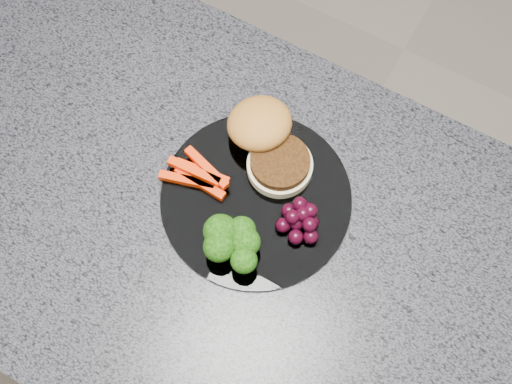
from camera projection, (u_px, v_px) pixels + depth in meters
room at (195, 27)px, 0.54m from camera, size 4.02×4.02×2.70m
island_cabinet at (232, 305)px, 1.39m from camera, size 1.20×0.60×0.86m
countertop at (222, 230)px, 0.97m from camera, size 1.20×0.60×0.04m
plate at (256, 198)px, 0.97m from camera, size 0.26×0.26×0.01m
burger at (267, 139)px, 0.97m from camera, size 0.17×0.15×0.05m
carrot_sticks at (198, 175)px, 0.97m from camera, size 0.10×0.06×0.02m
broccoli at (232, 241)px, 0.91m from camera, size 0.08×0.07×0.05m
grape_bunch at (301, 220)px, 0.93m from camera, size 0.06×0.06×0.04m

